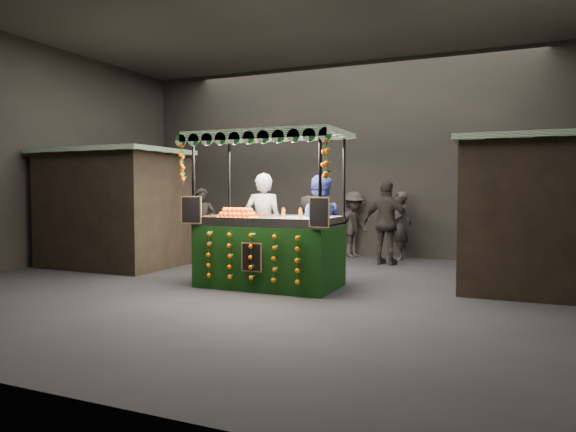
% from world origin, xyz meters
% --- Properties ---
extents(ground, '(12.00, 12.00, 0.00)m').
position_xyz_m(ground, '(0.00, 0.00, 0.00)').
color(ground, black).
rests_on(ground, ground).
extents(market_hall, '(12.10, 10.10, 5.05)m').
position_xyz_m(market_hall, '(0.00, 0.00, 3.38)').
color(market_hall, black).
rests_on(market_hall, ground).
extents(neighbour_stall_left, '(3.00, 2.20, 2.60)m').
position_xyz_m(neighbour_stall_left, '(-4.40, 1.00, 1.31)').
color(neighbour_stall_left, black).
rests_on(neighbour_stall_left, ground).
extents(neighbour_stall_right, '(3.00, 2.20, 2.60)m').
position_xyz_m(neighbour_stall_right, '(4.40, 1.50, 1.31)').
color(neighbour_stall_right, black).
rests_on(neighbour_stall_right, ground).
extents(juice_stall, '(2.80, 1.64, 2.71)m').
position_xyz_m(juice_stall, '(-0.12, 0.11, 0.84)').
color(juice_stall, black).
rests_on(juice_stall, ground).
extents(vendor_grey, '(0.84, 0.66, 2.04)m').
position_xyz_m(vendor_grey, '(-0.73, 1.11, 1.02)').
color(vendor_grey, slate).
rests_on(vendor_grey, ground).
extents(vendor_blue, '(1.10, 0.94, 1.98)m').
position_xyz_m(vendor_blue, '(0.49, 0.97, 0.99)').
color(vendor_blue, navy).
rests_on(vendor_blue, ground).
extents(shopper_0, '(0.76, 0.66, 1.74)m').
position_xyz_m(shopper_0, '(-3.09, 2.57, 0.87)').
color(shopper_0, black).
rests_on(shopper_0, ground).
extents(shopper_1, '(1.19, 1.16, 1.94)m').
position_xyz_m(shopper_1, '(4.21, 2.85, 0.97)').
color(shopper_1, black).
rests_on(shopper_1, ground).
extents(shopper_2, '(1.19, 0.67, 1.92)m').
position_xyz_m(shopper_2, '(1.18, 3.59, 0.96)').
color(shopper_2, black).
rests_on(shopper_2, ground).
extents(shopper_3, '(0.98, 1.23, 1.66)m').
position_xyz_m(shopper_3, '(0.10, 4.60, 0.83)').
color(shopper_3, '#292521').
rests_on(shopper_3, ground).
extents(shopper_4, '(0.79, 0.53, 1.57)m').
position_xyz_m(shopper_4, '(-0.67, 3.42, 0.79)').
color(shopper_4, '#2C2824').
rests_on(shopper_4, ground).
extents(shopper_5, '(1.60, 1.53, 1.81)m').
position_xyz_m(shopper_5, '(4.49, 3.89, 0.91)').
color(shopper_5, '#282420').
rests_on(shopper_5, ground).
extents(shopper_6, '(0.57, 0.70, 1.66)m').
position_xyz_m(shopper_6, '(1.27, 4.60, 0.83)').
color(shopper_6, '#2D2725').
rests_on(shopper_6, ground).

